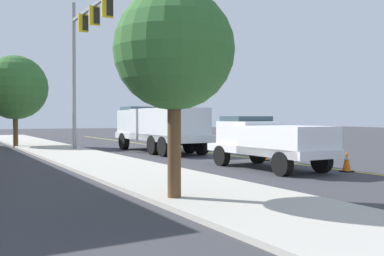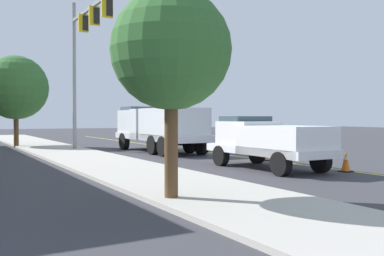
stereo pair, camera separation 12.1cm
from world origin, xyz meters
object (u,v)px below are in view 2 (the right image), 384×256
object	(u,v)px
traffic_cone_trailing	(156,140)
traffic_signal_mast	(85,44)
traffic_cone_leading	(346,161)
traffic_cone_mid_rear	(205,145)
service_pickup_truck	(268,140)
utility_bucket_truck	(159,124)
passing_minivan	(178,131)
traffic_cone_mid_front	(264,152)

from	to	relation	value
traffic_cone_trailing	traffic_signal_mast	world-z (taller)	traffic_signal_mast
traffic_cone_leading	traffic_cone_mid_rear	world-z (taller)	traffic_cone_mid_rear
traffic_cone_leading	service_pickup_truck	bearing A→B (deg)	49.58
traffic_cone_mid_rear	traffic_cone_trailing	xyz separation A→B (m)	(5.86, 0.98, -0.02)
traffic_cone_mid_rear	traffic_signal_mast	size ratio (longest dim) A/B	0.10
service_pickup_truck	traffic_cone_trailing	world-z (taller)	service_pickup_truck
utility_bucket_truck	traffic_cone_mid_rear	size ratio (longest dim) A/B	9.48
service_pickup_truck	traffic_cone_mid_rear	bearing A→B (deg)	-8.13
traffic_cone_leading	traffic_cone_mid_rear	size ratio (longest dim) A/B	0.90
service_pickup_truck	passing_minivan	world-z (taller)	service_pickup_truck
traffic_cone_leading	traffic_signal_mast	bearing A→B (deg)	30.79
traffic_cone_trailing	traffic_cone_mid_front	bearing A→B (deg)	-172.71
passing_minivan	traffic_signal_mast	world-z (taller)	traffic_signal_mast
traffic_cone_mid_front	traffic_cone_mid_rear	xyz separation A→B (m)	(5.53, 0.48, 0.03)
passing_minivan	service_pickup_truck	bearing A→B (deg)	170.56
traffic_cone_leading	traffic_cone_mid_rear	xyz separation A→B (m)	(10.31, 0.97, 0.05)
passing_minivan	traffic_signal_mast	size ratio (longest dim) A/B	0.56
utility_bucket_truck	traffic_cone_mid_front	world-z (taller)	utility_bucket_truck
passing_minivan	traffic_cone_mid_front	world-z (taller)	passing_minivan
service_pickup_truck	utility_bucket_truck	bearing A→B (deg)	6.48
service_pickup_truck	passing_minivan	xyz separation A→B (m)	(16.83, -2.80, -0.15)
traffic_cone_mid_rear	passing_minivan	bearing A→B (deg)	-10.76
traffic_cone_trailing	traffic_signal_mast	distance (m)	8.76
utility_bucket_truck	traffic_signal_mast	size ratio (longest dim) A/B	0.94
traffic_cone_mid_front	traffic_signal_mast	world-z (taller)	traffic_signal_mast
passing_minivan	traffic_cone_leading	size ratio (longest dim) A/B	6.26
utility_bucket_truck	traffic_cone_mid_front	size ratio (longest dim) A/B	10.10
traffic_signal_mast	traffic_cone_mid_rear	bearing A→B (deg)	-108.41
traffic_signal_mast	traffic_cone_mid_front	bearing A→B (deg)	-137.92
traffic_cone_leading	passing_minivan	bearing A→B (deg)	-1.92
utility_bucket_truck	traffic_cone_mid_rear	world-z (taller)	utility_bucket_truck
traffic_cone_leading	traffic_cone_mid_front	size ratio (longest dim) A/B	0.95
utility_bucket_truck	traffic_cone_mid_rear	distance (m)	2.93
service_pickup_truck	passing_minivan	distance (m)	17.06
utility_bucket_truck	service_pickup_truck	world-z (taller)	utility_bucket_truck
utility_bucket_truck	traffic_cone_mid_rear	bearing A→B (deg)	-120.41
traffic_cone_mid_front	traffic_signal_mast	xyz separation A→B (m)	(7.68, 6.93, 5.76)
service_pickup_truck	traffic_signal_mast	size ratio (longest dim) A/B	0.65
passing_minivan	traffic_cone_trailing	xyz separation A→B (m)	(-2.52, 2.57, -0.55)
service_pickup_truck	traffic_cone_trailing	size ratio (longest dim) A/B	6.79
passing_minivan	traffic_cone_trailing	distance (m)	3.64
traffic_cone_mid_front	traffic_signal_mast	bearing A→B (deg)	42.08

